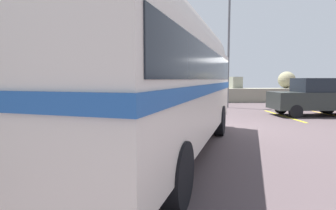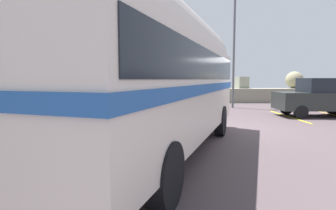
% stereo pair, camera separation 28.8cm
% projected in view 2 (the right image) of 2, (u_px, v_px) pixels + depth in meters
% --- Properties ---
extents(ground, '(32.00, 26.00, 0.02)m').
position_uv_depth(ground, '(228.00, 130.00, 9.61)').
color(ground, '#4F4245').
extents(breakwater, '(31.36, 2.05, 2.46)m').
position_uv_depth(breakwater, '(192.00, 93.00, 21.31)').
color(breakwater, gray).
rests_on(breakwater, ground).
extents(vintage_coach, '(5.11, 8.89, 3.70)m').
position_uv_depth(vintage_coach, '(160.00, 70.00, 6.42)').
color(vintage_coach, black).
rests_on(vintage_coach, ground).
extents(parked_car_nearest, '(4.10, 1.73, 1.86)m').
position_uv_depth(parked_car_nearest, '(323.00, 97.00, 13.01)').
color(parked_car_nearest, black).
rests_on(parked_car_nearest, ground).
extents(lamp_post, '(0.75, 0.70, 7.19)m').
position_uv_depth(lamp_post, '(234.00, 44.00, 16.72)').
color(lamp_post, '#5B5B60').
rests_on(lamp_post, ground).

